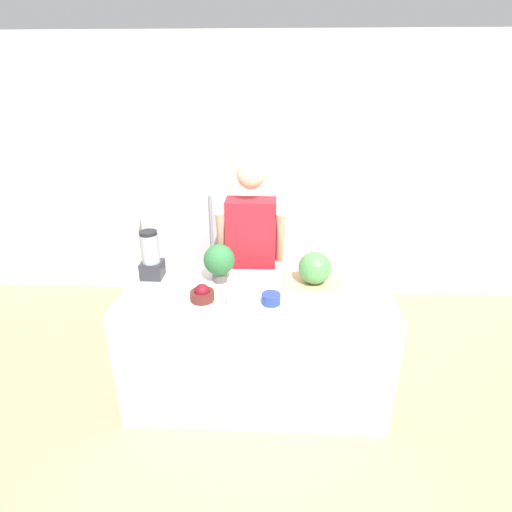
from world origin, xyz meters
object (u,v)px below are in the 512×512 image
(person, at_px, (251,260))
(bowl_small_blue, at_px, (271,299))
(blender, at_px, (151,257))
(refrigerator, at_px, (194,231))
(potted_plant, at_px, (219,261))
(bowl_cherries, at_px, (202,294))
(bowl_cream, at_px, (238,300))
(watermelon, at_px, (315,268))

(person, height_order, bowl_small_blue, person)
(blender, bearing_deg, refrigerator, 85.31)
(refrigerator, relative_size, potted_plant, 6.15)
(blender, bearing_deg, bowl_cherries, -36.92)
(bowl_cream, xyz_separation_m, bowl_small_blue, (0.21, 0.04, -0.01))
(person, relative_size, bowl_cherries, 10.64)
(person, bearing_deg, blender, -148.34)
(refrigerator, height_order, bowl_cherries, refrigerator)
(bowl_small_blue, bearing_deg, potted_plant, 141.41)
(person, xyz_separation_m, blender, (-0.68, -0.42, 0.20))
(person, relative_size, potted_plant, 6.04)
(bowl_cream, bearing_deg, person, 87.09)
(watermelon, relative_size, potted_plant, 0.82)
(refrigerator, bearing_deg, bowl_cherries, -76.97)
(refrigerator, distance_m, bowl_small_blue, 1.61)
(bowl_cherries, height_order, bowl_cream, bowl_cherries)
(bowl_cream, bearing_deg, watermelon, 31.59)
(watermelon, xyz_separation_m, potted_plant, (-0.66, 0.02, 0.03))
(bowl_cream, bearing_deg, potted_plant, 115.19)
(refrigerator, height_order, person, refrigerator)
(person, height_order, blender, person)
(bowl_cherries, relative_size, blender, 0.44)
(person, distance_m, watermelon, 0.69)
(person, relative_size, bowl_cream, 11.81)
(person, height_order, bowl_cherries, person)
(bowl_cherries, xyz_separation_m, bowl_small_blue, (0.44, -0.02, -0.01))
(potted_plant, bearing_deg, refrigerator, 109.65)
(watermelon, height_order, bowl_small_blue, watermelon)
(watermelon, distance_m, bowl_cream, 0.60)
(bowl_cherries, bearing_deg, bowl_small_blue, -2.77)
(blender, bearing_deg, bowl_cream, -29.73)
(refrigerator, xyz_separation_m, blender, (-0.09, -1.08, 0.21))
(refrigerator, bearing_deg, person, -47.99)
(watermelon, distance_m, blender, 1.15)
(bowl_small_blue, bearing_deg, bowl_cream, -169.84)
(bowl_cream, distance_m, potted_plant, 0.38)
(watermelon, relative_size, bowl_small_blue, 1.86)
(refrigerator, height_order, potted_plant, refrigerator)
(refrigerator, distance_m, bowl_cream, 1.55)
(refrigerator, bearing_deg, bowl_cream, -69.06)
(watermelon, height_order, bowl_cream, watermelon)
(person, bearing_deg, refrigerator, 132.01)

